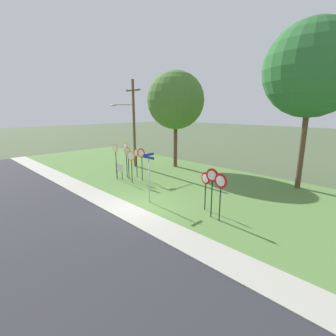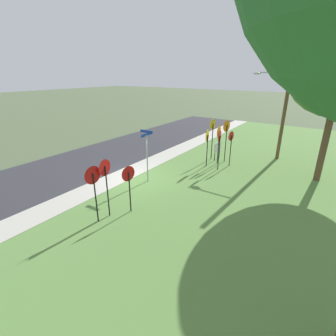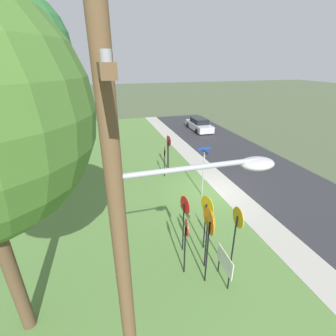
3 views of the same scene
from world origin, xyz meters
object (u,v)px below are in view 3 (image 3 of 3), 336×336
Objects in this scene: stop_sign_far_center at (208,226)px; oak_tree_right at (13,48)px; yield_sign_near_left at (165,154)px; stop_sign_near_left at (236,228)px; stop_sign_far_left at (184,212)px; parked_sedan_distant at (199,125)px; stop_sign_far_right at (207,211)px; notice_board at (225,263)px; yield_sign_far_left at (168,144)px; street_name_post at (204,167)px; stop_sign_near_right at (186,236)px; stop_sign_center_tall at (210,233)px; utility_pole at (134,260)px; yield_sign_near_right at (169,145)px.

stop_sign_far_center is 14.09m from oak_tree_right.
stop_sign_far_center is 1.20× the size of yield_sign_near_left.
oak_tree_right reaches higher than yield_sign_near_left.
stop_sign_far_left is at bearing 40.86° from stop_sign_near_left.
stop_sign_far_left is 1.20m from stop_sign_far_center.
parked_sedan_distant is (17.83, -8.32, -1.26)m from stop_sign_far_left.
notice_board is (-1.74, 0.04, -0.99)m from stop_sign_far_right.
yield_sign_far_left is at bearing -95.28° from oak_tree_right.
stop_sign_near_left is 5.85m from street_name_post.
stop_sign_near_right is 0.81× the size of stop_sign_center_tall.
street_name_post is 10.31m from utility_pole.
oak_tree_right is (9.40, 7.76, 6.16)m from stop_sign_far_right.
parked_sedan_distant is (9.37, -6.52, -1.25)m from yield_sign_far_left.
yield_sign_far_left is 10.42m from notice_board.
stop_sign_near_right is 0.51× the size of parked_sedan_distant.
stop_sign_far_center is 0.72m from stop_sign_center_tall.
stop_sign_far_right is at bearing -106.33° from stop_sign_far_left.
street_name_post is (5.07, -2.10, -0.13)m from stop_sign_far_center.
stop_sign_near_left reaches higher than notice_board.
stop_sign_far_right is 0.30× the size of utility_pole.
street_name_post is 0.36× the size of utility_pole.
stop_sign_center_tall reaches higher than parked_sedan_distant.
street_name_post reaches higher than stop_sign_far_right.
stop_sign_near_right is 0.94× the size of stop_sign_far_right.
parked_sedan_distant is at bearing -31.13° from yield_sign_far_left.
stop_sign_far_right is 6.17m from utility_pole.
parked_sedan_distant is at bearing -27.73° from stop_sign_far_center.
street_name_post is at bearing -173.56° from yield_sign_near_right.
stop_sign_near_left is at bearing -179.43° from yield_sign_far_left.
stop_sign_center_tall is at bearing -123.65° from stop_sign_near_right.
stop_sign_near_right reaches higher than notice_board.
notice_board is at bearing 159.97° from parked_sedan_distant.
yield_sign_far_left is 4.54m from street_name_post.
utility_pole reaches higher than stop_sign_near_right.
stop_sign_near_left is 0.35× the size of utility_pole.
parked_sedan_distant is (18.95, -8.67, -1.07)m from stop_sign_near_right.
notice_board is at bearing 167.50° from stop_sign_far_right.
stop_sign_far_left is 2.05× the size of notice_board.
stop_sign_far_center is 0.56× the size of parked_sedan_distant.
stop_sign_center_tall is 0.97× the size of street_name_post.
stop_sign_far_right is at bearing 0.42° from notice_board.
stop_sign_far_right reaches higher than notice_board.
stop_sign_near_left is 2.12m from stop_sign_far_left.
stop_sign_near_left is 0.97× the size of street_name_post.
utility_pole is 1.78× the size of parked_sedan_distant.
street_name_post reaches higher than yield_sign_near_right.
stop_sign_far_center is at bearing -162.57° from stop_sign_far_left.
stop_sign_near_left is at bearing -151.26° from stop_sign_far_left.
stop_sign_near_left is at bearing -178.19° from stop_sign_far_right.
stop_sign_far_center is 5.49m from street_name_post.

